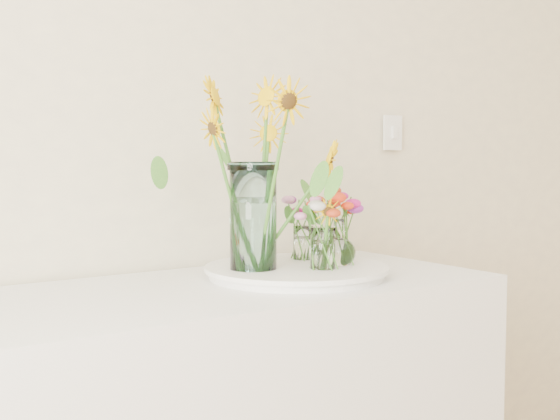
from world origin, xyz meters
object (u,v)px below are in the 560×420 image
Objects in this scene: mason_jar at (253,217)px; small_vase_c at (303,243)px; small_vase_a at (323,249)px; tray at (297,272)px; small_vase_b at (339,243)px.

small_vase_c is (0.21, 0.07, -0.09)m from mason_jar.
mason_jar is at bearing 146.54° from small_vase_a.
tray is 0.14m from small_vase_c.
small_vase_c is at bearing 98.89° from small_vase_b.
small_vase_a is at bearing -71.16° from tray.
small_vase_a is at bearing -158.46° from small_vase_b.
tray is 4.14× the size of small_vase_a.
small_vase_b is 0.14m from small_vase_c.
mason_jar is 0.25m from small_vase_b.
small_vase_c is (0.09, 0.09, 0.06)m from tray.
small_vase_c is (-0.02, 0.13, -0.01)m from small_vase_b.
small_vase_a is 0.18m from small_vase_c.
mason_jar reaches higher than tray.
mason_jar is 2.52× the size of small_vase_a.
small_vase_b is at bearing -81.11° from small_vase_c.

